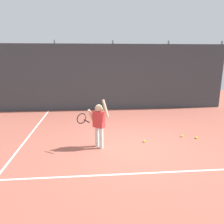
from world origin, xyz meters
TOP-DOWN VIEW (x-y plane):
  - ground_plane at (0.00, 0.00)m, footprint 20.00×20.00m
  - court_line_baseline at (0.00, -1.42)m, footprint 9.00×0.05m
  - court_line_sideline at (-2.98, 1.00)m, footprint 0.05×9.00m
  - back_fence_windscreen at (0.00, 4.54)m, footprint 10.47×0.08m
  - fence_post_1 at (-2.54, 4.60)m, footprint 0.09×0.09m
  - fence_post_2 at (0.00, 4.60)m, footprint 0.09×0.09m
  - fence_post_3 at (2.54, 4.60)m, footprint 0.09×0.09m
  - fence_post_4 at (5.08, 4.60)m, footprint 0.09×0.09m
  - tennis_player at (-0.83, 0.07)m, footprint 0.89×0.52m
  - water_bottle at (-0.52, 3.88)m, footprint 0.07×0.07m
  - tennis_ball_0 at (1.78, 0.64)m, footprint 0.07×0.07m
  - tennis_ball_1 at (-0.83, 3.26)m, footprint 0.07×0.07m
  - tennis_ball_2 at (2.16, 0.45)m, footprint 0.07×0.07m
  - tennis_ball_3 at (0.51, 0.31)m, footprint 0.07×0.07m

SIDE VIEW (x-z plane):
  - ground_plane at x=0.00m, z-range 0.00..0.00m
  - court_line_baseline at x=0.00m, z-range 0.00..0.00m
  - court_line_sideline at x=-2.98m, z-range 0.00..0.00m
  - tennis_ball_0 at x=1.78m, z-range 0.00..0.07m
  - tennis_ball_1 at x=-0.83m, z-range 0.00..0.07m
  - tennis_ball_2 at x=2.16m, z-range 0.00..0.07m
  - tennis_ball_3 at x=0.51m, z-range 0.00..0.07m
  - water_bottle at x=-0.52m, z-range 0.00..0.22m
  - tennis_player at x=-0.83m, z-range 0.05..1.40m
  - back_fence_windscreen at x=0.00m, z-range 0.00..2.97m
  - fence_post_1 at x=-2.54m, z-range 0.00..3.12m
  - fence_post_2 at x=0.00m, z-range 0.00..3.12m
  - fence_post_3 at x=2.54m, z-range 0.00..3.12m
  - fence_post_4 at x=5.08m, z-range 0.00..3.12m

